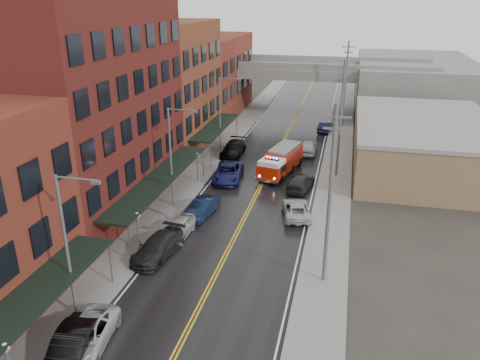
# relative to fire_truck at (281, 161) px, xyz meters

# --- Properties ---
(road) EXTENTS (11.00, 160.00, 0.02)m
(road) POSITION_rel_fire_truck_xyz_m (-1.38, -4.37, -1.47)
(road) COLOR black
(road) RESTS_ON ground
(sidewalk_left) EXTENTS (3.00, 160.00, 0.15)m
(sidewalk_left) POSITION_rel_fire_truck_xyz_m (-8.68, -4.37, -1.40)
(sidewalk_left) COLOR slate
(sidewalk_left) RESTS_ON ground
(sidewalk_right) EXTENTS (3.00, 160.00, 0.15)m
(sidewalk_right) POSITION_rel_fire_truck_xyz_m (5.92, -4.37, -1.40)
(sidewalk_right) COLOR slate
(sidewalk_right) RESTS_ON ground
(curb_left) EXTENTS (0.30, 160.00, 0.15)m
(curb_left) POSITION_rel_fire_truck_xyz_m (-7.03, -4.37, -1.40)
(curb_left) COLOR gray
(curb_left) RESTS_ON ground
(curb_right) EXTENTS (0.30, 160.00, 0.15)m
(curb_right) POSITION_rel_fire_truck_xyz_m (4.27, -4.37, -1.40)
(curb_right) COLOR gray
(curb_right) RESTS_ON ground
(brick_building_b) EXTENTS (9.00, 20.00, 18.00)m
(brick_building_b) POSITION_rel_fire_truck_xyz_m (-14.68, -11.37, 7.52)
(brick_building_b) COLOR #4D1914
(brick_building_b) RESTS_ON ground
(brick_building_c) EXTENTS (9.00, 15.00, 15.00)m
(brick_building_c) POSITION_rel_fire_truck_xyz_m (-14.68, 6.13, 6.02)
(brick_building_c) COLOR brown
(brick_building_c) RESTS_ON ground
(brick_building_far) EXTENTS (9.00, 20.00, 12.00)m
(brick_building_far) POSITION_rel_fire_truck_xyz_m (-14.68, 23.63, 4.52)
(brick_building_far) COLOR maroon
(brick_building_far) RESTS_ON ground
(tan_building) EXTENTS (14.00, 22.00, 5.00)m
(tan_building) POSITION_rel_fire_truck_xyz_m (14.62, 5.63, 1.02)
(tan_building) COLOR #93734F
(tan_building) RESTS_ON ground
(right_far_block) EXTENTS (18.00, 30.00, 8.00)m
(right_far_block) POSITION_rel_fire_truck_xyz_m (16.62, 35.63, 2.52)
(right_far_block) COLOR slate
(right_far_block) RESTS_ON ground
(awning_0) EXTENTS (2.60, 16.00, 3.09)m
(awning_0) POSITION_rel_fire_truck_xyz_m (-8.87, -30.37, 1.51)
(awning_0) COLOR black
(awning_0) RESTS_ON ground
(awning_1) EXTENTS (2.60, 18.00, 3.09)m
(awning_1) POSITION_rel_fire_truck_xyz_m (-8.87, -11.37, 1.51)
(awning_1) COLOR black
(awning_1) RESTS_ON ground
(awning_2) EXTENTS (2.60, 13.00, 3.09)m
(awning_2) POSITION_rel_fire_truck_xyz_m (-8.87, 6.13, 1.51)
(awning_2) COLOR black
(awning_2) RESTS_ON ground
(globe_lamp_0) EXTENTS (0.44, 0.44, 3.12)m
(globe_lamp_0) POSITION_rel_fire_truck_xyz_m (-7.78, -32.37, 0.83)
(globe_lamp_0) COLOR #59595B
(globe_lamp_0) RESTS_ON ground
(globe_lamp_1) EXTENTS (0.44, 0.44, 3.12)m
(globe_lamp_1) POSITION_rel_fire_truck_xyz_m (-7.78, -18.37, 0.83)
(globe_lamp_1) COLOR #59595B
(globe_lamp_1) RESTS_ON ground
(globe_lamp_2) EXTENTS (0.44, 0.44, 3.12)m
(globe_lamp_2) POSITION_rel_fire_truck_xyz_m (-7.78, -4.37, 0.83)
(globe_lamp_2) COLOR #59595B
(globe_lamp_2) RESTS_ON ground
(street_lamp_0) EXTENTS (2.64, 0.22, 9.00)m
(street_lamp_0) POSITION_rel_fire_truck_xyz_m (-7.92, -26.37, 3.71)
(street_lamp_0) COLOR #59595B
(street_lamp_0) RESTS_ON ground
(street_lamp_1) EXTENTS (2.64, 0.22, 9.00)m
(street_lamp_1) POSITION_rel_fire_truck_xyz_m (-7.92, -10.37, 3.71)
(street_lamp_1) COLOR #59595B
(street_lamp_1) RESTS_ON ground
(street_lamp_2) EXTENTS (2.64, 0.22, 9.00)m
(street_lamp_2) POSITION_rel_fire_truck_xyz_m (-7.92, 5.63, 3.71)
(street_lamp_2) COLOR #59595B
(street_lamp_2) RESTS_ON ground
(utility_pole_0) EXTENTS (1.80, 0.24, 12.00)m
(utility_pole_0) POSITION_rel_fire_truck_xyz_m (5.82, -19.37, 4.83)
(utility_pole_0) COLOR #59595B
(utility_pole_0) RESTS_ON ground
(utility_pole_1) EXTENTS (1.80, 0.24, 12.00)m
(utility_pole_1) POSITION_rel_fire_truck_xyz_m (5.82, 0.63, 4.83)
(utility_pole_1) COLOR #59595B
(utility_pole_1) RESTS_ON ground
(utility_pole_2) EXTENTS (1.80, 0.24, 12.00)m
(utility_pole_2) POSITION_rel_fire_truck_xyz_m (5.82, 20.63, 4.83)
(utility_pole_2) COLOR #59595B
(utility_pole_2) RESTS_ON ground
(overpass) EXTENTS (40.00, 10.00, 7.50)m
(overpass) POSITION_rel_fire_truck_xyz_m (-1.38, 27.63, 4.51)
(overpass) COLOR slate
(overpass) RESTS_ON ground
(fire_truck) EXTENTS (4.26, 7.81, 2.73)m
(fire_truck) POSITION_rel_fire_truck_xyz_m (0.00, 0.00, 0.00)
(fire_truck) COLOR #AD1C07
(fire_truck) RESTS_ON ground
(parked_car_left_1) EXTENTS (2.58, 5.27, 1.66)m
(parked_car_left_1) POSITION_rel_fire_truck_xyz_m (-6.38, -29.67, -0.65)
(parked_car_left_1) COLOR black
(parked_car_left_1) RESTS_ON ground
(parked_car_left_2) EXTENTS (3.01, 5.41, 1.43)m
(parked_car_left_2) POSITION_rel_fire_truck_xyz_m (-6.22, -28.57, -0.76)
(parked_car_left_2) COLOR #B5B8BE
(parked_car_left_2) RESTS_ON ground
(parked_car_left_3) EXTENTS (2.90, 5.56, 1.54)m
(parked_car_left_3) POSITION_rel_fire_truck_xyz_m (-6.12, -18.85, -0.71)
(parked_car_left_3) COLOR black
(parked_car_left_3) RESTS_ON ground
(parked_car_left_4) EXTENTS (1.80, 4.38, 1.49)m
(parked_car_left_4) POSITION_rel_fire_truck_xyz_m (-5.71, -15.70, -0.73)
(parked_car_left_4) COLOR #B5B5B5
(parked_car_left_4) RESTS_ON ground
(parked_car_left_5) EXTENTS (2.15, 4.56, 1.45)m
(parked_car_left_5) POSITION_rel_fire_truck_xyz_m (-5.02, -11.57, -0.75)
(parked_car_left_5) COLOR black
(parked_car_left_5) RESTS_ON ground
(parked_car_left_6) EXTENTS (3.30, 6.14, 1.64)m
(parked_car_left_6) POSITION_rel_fire_truck_xyz_m (-4.98, -3.02, -0.66)
(parked_car_left_6) COLOR #151951
(parked_car_left_6) RESTS_ON ground
(parked_car_left_7) EXTENTS (2.27, 5.57, 1.61)m
(parked_car_left_7) POSITION_rel_fire_truck_xyz_m (-6.38, 4.83, -0.67)
(parked_car_left_7) COLOR black
(parked_car_left_7) RESTS_ON ground
(parked_car_right_0) EXTENTS (3.20, 5.17, 1.34)m
(parked_car_right_0) POSITION_rel_fire_truck_xyz_m (2.84, -9.89, -0.81)
(parked_car_right_0) COLOR #B5B7BE
(parked_car_right_0) RESTS_ON ground
(parked_car_right_1) EXTENTS (2.73, 5.16, 1.43)m
(parked_car_right_1) POSITION_rel_fire_truck_xyz_m (2.55, -3.76, -0.76)
(parked_car_right_1) COLOR #232325
(parked_car_right_1) RESTS_ON ground
(parked_car_right_2) EXTENTS (1.99, 4.83, 1.64)m
(parked_car_right_2) POSITION_rel_fire_truck_xyz_m (2.22, 7.49, -0.66)
(parked_car_right_2) COLOR silver
(parked_car_right_2) RESTS_ON ground
(parked_car_right_3) EXTENTS (2.07, 4.43, 1.41)m
(parked_car_right_3) POSITION_rel_fire_truck_xyz_m (3.62, 17.64, -0.77)
(parked_car_right_3) COLOR black
(parked_car_right_3) RESTS_ON ground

